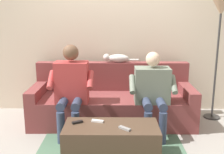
# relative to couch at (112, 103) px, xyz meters

# --- Properties ---
(ground_plane) EXTENTS (8.00, 8.00, 0.00)m
(ground_plane) POSITION_rel_couch_xyz_m (0.00, 0.73, -0.28)
(ground_plane) COLOR gray
(back_wall) EXTENTS (5.27, 0.06, 2.73)m
(back_wall) POSITION_rel_couch_xyz_m (0.00, -0.55, 1.08)
(back_wall) COLOR beige
(back_wall) RESTS_ON ground
(couch) EXTENTS (2.30, 0.82, 0.84)m
(couch) POSITION_rel_couch_xyz_m (0.00, 0.00, 0.00)
(couch) COLOR brown
(couch) RESTS_ON ground
(coffee_table) EXTENTS (1.02, 0.47, 0.39)m
(coffee_table) POSITION_rel_couch_xyz_m (0.00, 1.08, -0.08)
(coffee_table) COLOR #4C3828
(coffee_table) RESTS_ON ground
(person_left_seated) EXTENTS (0.61, 0.58, 1.08)m
(person_left_seated) POSITION_rel_couch_xyz_m (-0.53, 0.38, 0.33)
(person_left_seated) COLOR slate
(person_left_seated) RESTS_ON ground
(person_right_seated) EXTENTS (0.58, 0.55, 1.17)m
(person_right_seated) POSITION_rel_couch_xyz_m (0.53, 0.39, 0.37)
(person_right_seated) COLOR #B23838
(person_right_seated) RESTS_ON ground
(cat_on_backrest) EXTENTS (0.54, 0.14, 0.13)m
(cat_on_backrest) POSITION_rel_couch_xyz_m (-0.06, -0.28, 0.62)
(cat_on_backrest) COLOR silver
(cat_on_backrest) RESTS_ON couch
(remote_gray) EXTENTS (0.13, 0.12, 0.02)m
(remote_gray) POSITION_rel_couch_xyz_m (-0.14, 1.18, 0.12)
(remote_gray) COLOR gray
(remote_gray) RESTS_ON coffee_table
(remote_black) EXTENTS (0.12, 0.09, 0.02)m
(remote_black) POSITION_rel_couch_xyz_m (0.37, 1.02, 0.12)
(remote_black) COLOR black
(remote_black) RESTS_ON coffee_table
(remote_white) EXTENTS (0.14, 0.08, 0.02)m
(remote_white) POSITION_rel_couch_xyz_m (0.15, 0.99, 0.12)
(remote_white) COLOR white
(remote_white) RESTS_ON coffee_table
(floor_rug) EXTENTS (1.72, 1.64, 0.01)m
(floor_rug) POSITION_rel_couch_xyz_m (0.00, 0.97, -0.28)
(floor_rug) COLOR #4C7056
(floor_rug) RESTS_ON ground
(floor_lamp) EXTENTS (0.27, 0.27, 1.77)m
(floor_lamp) POSITION_rel_couch_xyz_m (-1.53, -0.15, 1.21)
(floor_lamp) COLOR #2D2D2D
(floor_lamp) RESTS_ON ground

